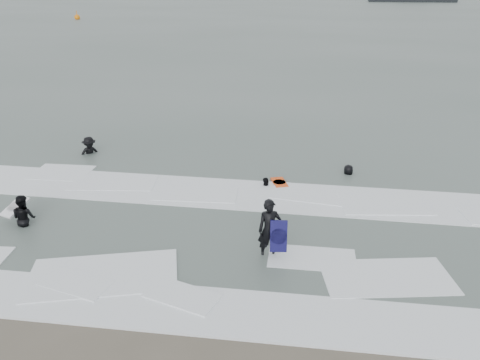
# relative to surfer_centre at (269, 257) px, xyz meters

# --- Properties ---
(ground) EXTENTS (320.00, 320.00, 0.00)m
(ground) POSITION_rel_surfer_centre_xyz_m (-1.29, -2.07, 0.00)
(ground) COLOR brown
(ground) RESTS_ON ground
(sea) EXTENTS (320.00, 320.00, 0.00)m
(sea) POSITION_rel_surfer_centre_xyz_m (-1.29, 77.93, 0.06)
(sea) COLOR #47544C
(sea) RESTS_ON ground
(surfer_centre) EXTENTS (0.77, 0.61, 1.86)m
(surfer_centre) POSITION_rel_surfer_centre_xyz_m (0.00, 0.00, 0.00)
(surfer_centre) COLOR black
(surfer_centre) RESTS_ON ground
(surfer_wading) EXTENTS (0.95, 0.84, 1.64)m
(surfer_wading) POSITION_rel_surfer_centre_xyz_m (-8.13, 0.69, 0.00)
(surfer_wading) COLOR black
(surfer_wading) RESTS_ON ground
(surfer_breaker) EXTENTS (1.24, 1.22, 1.71)m
(surfer_breaker) POSITION_rel_surfer_centre_xyz_m (-8.89, 7.21, 0.00)
(surfer_breaker) COLOR black
(surfer_breaker) RESTS_ON ground
(surfer_right_near) EXTENTS (0.96, 0.80, 1.54)m
(surfer_right_near) POSITION_rel_surfer_centre_xyz_m (-0.56, 4.88, 0.00)
(surfer_right_near) COLOR black
(surfer_right_near) RESTS_ON ground
(surfer_right_far) EXTENTS (0.84, 0.61, 1.57)m
(surfer_right_far) POSITION_rel_surfer_centre_xyz_m (2.69, 6.60, 0.00)
(surfer_right_far) COLOR black
(surfer_right_far) RESTS_ON ground
(surf_foam) EXTENTS (30.03, 9.06, 0.09)m
(surf_foam) POSITION_rel_surfer_centre_xyz_m (-1.29, 1.63, 0.04)
(surf_foam) COLOR white
(surf_foam) RESTS_ON ground
(bodyboards) EXTENTS (9.44, 6.01, 1.25)m
(bodyboards) POSITION_rel_surfer_centre_xyz_m (-2.81, 1.96, 0.50)
(bodyboards) COLOR #100E42
(bodyboards) RESTS_ON ground
(buoy) EXTENTS (1.00, 1.00, 1.65)m
(buoy) POSITION_rel_surfer_centre_xyz_m (-41.39, 72.09, 0.42)
(buoy) COLOR orange
(buoy) RESTS_ON ground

